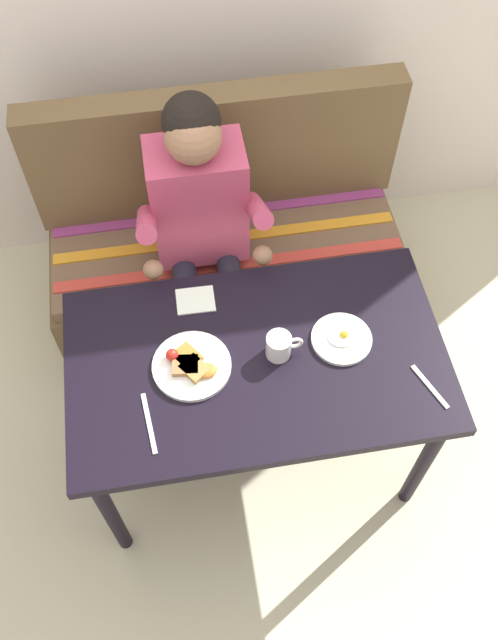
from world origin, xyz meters
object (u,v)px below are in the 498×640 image
at_px(napkin, 195,300).
at_px(knife, 149,423).
at_px(plate_eggs, 342,339).
at_px(fork, 430,387).
at_px(table, 257,370).
at_px(couch, 225,250).
at_px(plate_breakfast, 191,364).
at_px(person, 201,219).
at_px(coffee_mug, 279,346).

height_order(napkin, knife, napkin).
relative_size(plate_eggs, fork, 1.14).
relative_size(table, fork, 7.06).
xyz_separation_m(couch, knife, (-0.35, -0.93, 0.40)).
height_order(plate_breakfast, knife, plate_breakfast).
height_order(couch, plate_eggs, couch).
height_order(couch, plate_breakfast, couch).
relative_size(plate_eggs, knife, 0.97).
relative_size(couch, knife, 7.20).
xyz_separation_m(plate_eggs, napkin, (-0.44, 0.23, -0.01)).
height_order(person, plate_breakfast, person).
bearing_deg(napkin, couch, 72.41).
xyz_separation_m(coffee_mug, knife, (-0.43, -0.17, -0.04)).
bearing_deg(plate_breakfast, table, -0.44).
relative_size(coffee_mug, fork, 0.69).
height_order(couch, coffee_mug, couch).
xyz_separation_m(person, fork, (0.61, -0.78, -0.01)).
bearing_deg(napkin, coffee_mug, -45.83).
height_order(person, coffee_mug, person).
distance_m(coffee_mug, knife, 0.46).
distance_m(table, plate_eggs, 0.29).
bearing_deg(plate_breakfast, coffee_mug, 0.75).
distance_m(person, coffee_mug, 0.61).
bearing_deg(person, knife, -108.39).
height_order(plate_breakfast, coffee_mug, coffee_mug).
distance_m(couch, napkin, 0.68).
bearing_deg(person, table, -80.29).
height_order(table, person, person).
bearing_deg(plate_breakfast, couch, 74.78).
height_order(napkin, fork, napkin).
relative_size(fork, knife, 0.85).
distance_m(couch, fork, 1.15).
bearing_deg(knife, plate_eggs, 10.95).
height_order(plate_breakfast, plate_eggs, plate_breakfast).
bearing_deg(table, couch, 90.00).
xyz_separation_m(couch, person, (-0.10, -0.17, 0.41)).
bearing_deg(plate_breakfast, fork, -14.92).
distance_m(plate_breakfast, fork, 0.74).
height_order(table, plate_breakfast, plate_breakfast).
bearing_deg(plate_eggs, table, -175.96).
distance_m(table, person, 0.61).
bearing_deg(fork, couch, 96.12).
xyz_separation_m(fork, knife, (-0.86, 0.02, 0.00)).
bearing_deg(fork, knife, 156.91).
relative_size(table, coffee_mug, 10.17).
xyz_separation_m(person, plate_eggs, (0.38, -0.57, -0.00)).
distance_m(table, couch, 0.83).
bearing_deg(plate_eggs, knife, -163.32).
relative_size(couch, fork, 8.47).
distance_m(napkin, fork, 0.80).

